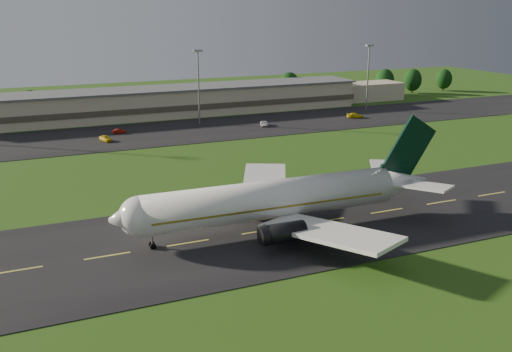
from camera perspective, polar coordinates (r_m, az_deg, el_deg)
name	(u,v)px	position (r m, az deg, el deg)	size (l,w,h in m)	color
ground	(327,221)	(88.10, 7.10, -4.50)	(360.00, 360.00, 0.00)	#1E4A12
taxiway	(327,221)	(88.08, 7.10, -4.47)	(220.00, 30.00, 0.10)	black
apron	(191,131)	(152.13, -6.54, 4.54)	(260.00, 30.00, 0.10)	black
airliner	(276,199)	(82.72, 2.06, -2.36)	(51.27, 42.17, 15.57)	white
terminal	(188,101)	(176.01, -6.85, 7.47)	(145.00, 16.00, 8.40)	tan
light_mast_centre	(198,78)	(159.05, -5.78, 9.72)	(2.40, 1.20, 20.35)	gray
light_mast_east	(368,70)	(182.97, 11.16, 10.39)	(2.40, 1.20, 20.35)	gray
tree_line	(258,89)	(194.31, 0.24, 8.70)	(190.29, 8.76, 9.94)	black
service_vehicle_a	(106,138)	(143.32, -14.80, 3.66)	(1.67, 4.15, 1.42)	#E2B90D
service_vehicle_b	(119,131)	(151.57, -13.53, 4.39)	(1.24, 3.57, 1.18)	maroon
service_vehicle_c	(264,124)	(156.76, 0.84, 5.26)	(2.07, 4.50, 1.25)	silver
service_vehicle_d	(355,115)	(170.81, 9.90, 5.98)	(1.99, 4.88, 1.42)	yellow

